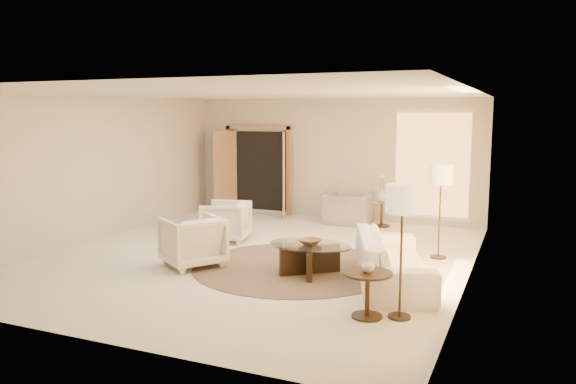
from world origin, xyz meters
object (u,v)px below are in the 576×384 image
at_px(accent_chair, 347,203).
at_px(end_vase, 368,266).
at_px(end_table, 367,286).
at_px(armchair_left, 226,219).
at_px(coffee_table, 310,255).
at_px(side_vase, 382,196).
at_px(floor_lamp_far, 402,205).
at_px(bowl, 310,242).
at_px(sofa, 392,259).
at_px(armchair_right, 192,239).
at_px(floor_lamp_near, 441,178).
at_px(side_table, 382,211).

distance_m(accent_chair, end_vase, 5.87).
bearing_deg(end_table, armchair_left, 140.95).
bearing_deg(coffee_table, side_vase, 88.44).
xyz_separation_m(accent_chair, floor_lamp_far, (2.35, -5.38, 0.93)).
distance_m(coffee_table, end_vase, 1.98).
height_order(accent_chair, bowl, accent_chair).
relative_size(sofa, end_vase, 14.21).
relative_size(armchair_right, coffee_table, 0.57).
height_order(sofa, floor_lamp_far, floor_lamp_far).
relative_size(bowl, end_vase, 1.97).
bearing_deg(armchair_right, bowl, 132.84).
xyz_separation_m(sofa, coffee_table, (-1.26, -0.06, -0.06)).
xyz_separation_m(floor_lamp_near, side_vase, (-1.56, 2.27, -0.69)).
relative_size(end_table, end_vase, 3.52).
bearing_deg(coffee_table, end_table, -48.07).
xyz_separation_m(armchair_right, coffee_table, (1.92, 0.30, -0.15)).
xyz_separation_m(coffee_table, end_table, (1.30, -1.45, 0.09)).
relative_size(accent_chair, bowl, 3.15).
bearing_deg(accent_chair, side_vase, 177.41).
bearing_deg(armchair_right, side_table, -171.10).
distance_m(end_table, floor_lamp_far, 1.08).
distance_m(armchair_right, floor_lamp_far, 3.85).
distance_m(sofa, side_table, 4.17).
xyz_separation_m(armchair_left, side_table, (2.44, 2.57, -0.09)).
bearing_deg(side_table, armchair_left, -133.49).
height_order(sofa, floor_lamp_near, floor_lamp_near).
bearing_deg(floor_lamp_near, side_table, 124.47).
bearing_deg(end_vase, accent_chair, 109.72).
bearing_deg(floor_lamp_far, floor_lamp_near, 90.00).
bearing_deg(armchair_right, coffee_table, 132.84).
height_order(end_table, bowl, end_table).
xyz_separation_m(coffee_table, bowl, (0.00, 0.00, 0.22)).
distance_m(accent_chair, floor_lamp_far, 5.94).
distance_m(sofa, accent_chair, 4.45).
relative_size(coffee_table, floor_lamp_far, 0.97).
height_order(armchair_left, side_vase, armchair_left).
distance_m(armchair_left, coffee_table, 2.77).
bearing_deg(armchair_left, sofa, 54.49).
bearing_deg(armchair_left, side_vase, 122.79).
height_order(sofa, coffee_table, sofa).
distance_m(coffee_table, side_table, 4.07).
bearing_deg(side_vase, end_vase, -77.80).
relative_size(floor_lamp_near, floor_lamp_far, 0.99).
bearing_deg(side_table, end_vase, -77.80).
bearing_deg(coffee_table, sofa, 2.70).
relative_size(accent_chair, side_table, 1.89).
xyz_separation_m(sofa, end_vase, (0.04, -1.51, 0.30)).
bearing_deg(accent_chair, side_table, 177.41).
bearing_deg(accent_chair, bowl, 96.82).
height_order(armchair_right, bowl, armchair_right).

